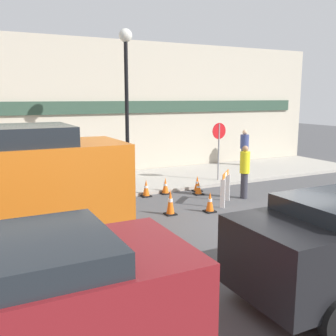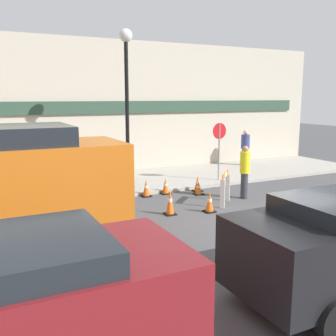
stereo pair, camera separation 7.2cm
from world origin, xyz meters
The scene contains 17 objects.
ground_plane centered at (0.00, 0.00, 0.00)m, with size 60.00×60.00×0.00m, color #4C4C4F.
sidewalk_slab centered at (0.00, 6.41, 0.06)m, with size 18.00×3.83×0.11m.
storefront_facade centered at (0.00, 8.40, 2.75)m, with size 18.00×0.22×5.50m.
streetlamp_post centered at (-1.77, 5.46, 3.52)m, with size 0.44×0.44×5.31m.
stop_sign centered at (1.71, 5.05, 1.56)m, with size 0.60×0.06×2.16m.
barricade_0 centered at (0.21, 2.43, 0.55)m, with size 0.75×0.75×1.00m.
barricade_1 centered at (-2.39, 4.01, 0.54)m, with size 0.36×0.74×1.01m.
traffic_cone_0 centered at (-1.77, 2.21, 0.35)m, with size 0.30×0.30×0.72m.
traffic_cone_1 centered at (-0.66, 1.94, 0.29)m, with size 0.30×0.30×0.60m.
traffic_cone_2 centered at (0.30, 4.22, 0.26)m, with size 0.30×0.30×0.55m.
traffic_cone_3 centered at (-0.84, 4.40, 0.26)m, with size 0.30×0.30×0.55m.
traffic_cone_4 centered at (-1.56, 4.36, 0.27)m, with size 0.30×0.30×0.57m.
traffic_cone_5 centered at (0.10, 3.82, 0.22)m, with size 0.30×0.30×0.46m.
person_worker centered at (1.16, 2.75, 0.92)m, with size 0.38×0.38×1.71m.
person_pedestrian centered at (4.66, 7.30, 0.97)m, with size 0.44×0.44×1.63m.
parked_car_0 centered at (-6.38, -3.02, 1.00)m, with size 4.10×1.98×1.77m.
work_van centered at (-5.99, 1.60, 1.42)m, with size 5.07×2.23×2.63m.
Camera 1 is at (-6.56, -7.12, 3.22)m, focal length 42.00 mm.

